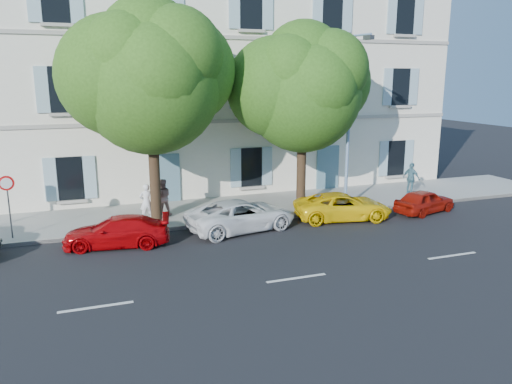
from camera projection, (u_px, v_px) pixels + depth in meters
name	position (u px, v px, depth m)	size (l,w,h in m)	color
ground	(254.00, 240.00, 19.28)	(90.00, 90.00, 0.00)	black
sidewalk	(223.00, 210.00, 23.34)	(36.00, 4.50, 0.15)	#A09E96
kerb	(236.00, 222.00, 21.35)	(36.00, 0.16, 0.16)	#9E998E
building	(192.00, 79.00, 27.28)	(28.00, 7.00, 12.00)	white
car_red_coupe	(117.00, 232.00, 18.45)	(1.57, 3.86, 1.12)	#A70408
car_white_coupe	(241.00, 215.00, 20.37)	(2.10, 4.55, 1.26)	white
car_yellow_supercar	(343.00, 206.00, 21.92)	(1.96, 4.25, 1.18)	yellow
car_red_hatchback	(424.00, 201.00, 23.00)	(1.30, 3.22, 1.10)	#961309
tree_left	(150.00, 84.00, 20.07)	(5.73, 5.73, 8.89)	#3A2819
tree_right	(303.00, 94.00, 22.49)	(5.30, 5.30, 8.16)	#3A2819
road_sign	(8.00, 194.00, 18.61)	(0.56, 0.12, 2.42)	#383A3D
street_lamp	(351.00, 113.00, 22.42)	(0.34, 1.67, 7.78)	#7293BF
pedestrian_a	(146.00, 202.00, 21.20)	(0.58, 0.38, 1.59)	white
pedestrian_b	(162.00, 197.00, 21.93)	(0.80, 0.62, 1.64)	tan
pedestrian_c	(411.00, 178.00, 26.03)	(0.97, 0.40, 1.65)	teal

